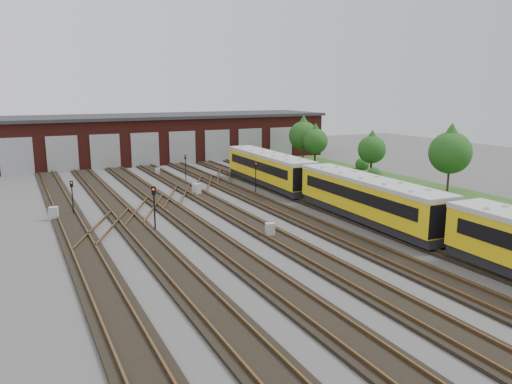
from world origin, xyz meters
name	(u,v)px	position (x,y,z in m)	size (l,w,h in m)	color
ground	(292,230)	(0.00, 0.00, 0.00)	(120.00, 120.00, 0.00)	#44423F
track_network	(285,227)	(-0.17, 0.59, 0.11)	(30.40, 70.00, 0.33)	black
maintenance_shed	(148,137)	(-0.01, 39.97, 3.20)	(51.00, 12.50, 6.35)	#4D1813
grass_verge	(399,184)	(19.00, 10.00, 0.03)	(8.00, 55.00, 0.05)	#274A18
metro_train	(368,198)	(6.00, -0.97, 1.94)	(3.24, 47.28, 3.14)	black
signal_mast_0	(72,193)	(-13.48, 11.27, 1.82)	(0.25, 0.23, 2.82)	black
signal_mast_1	(154,203)	(-8.86, 3.87, 2.09)	(0.33, 0.31, 3.24)	black
signal_mast_2	(185,165)	(-0.72, 21.53, 1.85)	(0.25, 0.24, 2.91)	black
signal_mast_3	(256,173)	(3.61, 13.13, 1.87)	(0.22, 0.21, 2.94)	black
relay_cabinet_0	(54,214)	(-15.00, 10.42, 0.52)	(0.63, 0.52, 1.05)	#A8ABAD
relay_cabinet_1	(158,172)	(-2.40, 26.85, 0.43)	(0.52, 0.43, 0.86)	#A8ABAD
relay_cabinet_2	(270,230)	(-2.20, -0.86, 0.49)	(0.59, 0.49, 0.98)	#A8ABAD
relay_cabinet_3	(197,190)	(-2.10, 14.17, 0.57)	(0.68, 0.57, 1.14)	#A8ABAD
relay_cabinet_4	(298,174)	(11.29, 17.86, 0.48)	(0.58, 0.48, 0.97)	#A8ABAD
tree_0	(303,132)	(18.13, 28.04, 4.16)	(3.91, 3.91, 6.48)	#322216
tree_1	(315,138)	(18.62, 25.80, 3.54)	(3.32, 3.32, 5.51)	#322216
tree_2	(451,148)	(20.57, 4.99, 4.34)	(4.07, 4.07, 6.75)	#322216
tree_3	(372,146)	(19.87, 15.80, 3.43)	(3.23, 3.23, 5.35)	#322216
bush_0	(430,191)	(16.93, 3.72, 0.60)	(1.20, 1.20, 1.20)	#194112
bush_1	(374,172)	(18.80, 13.87, 0.77)	(1.53, 1.53, 1.53)	#194112
bush_2	(362,163)	(21.78, 19.84, 0.86)	(1.73, 1.73, 1.73)	#194112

